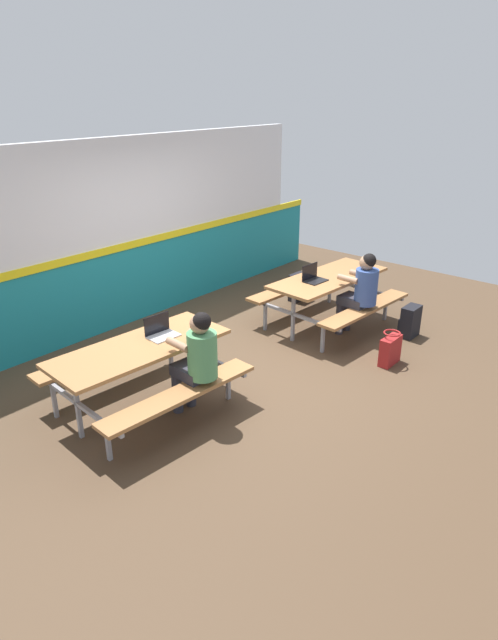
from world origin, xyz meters
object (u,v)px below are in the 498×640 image
at_px(laptop_dark, 313,278).
at_px(tote_bag_bright, 390,350).
at_px(student_further, 361,289).
at_px(satchel_spare, 298,287).
at_px(picnic_table_right, 328,287).
at_px(backpack_dark, 410,322).
at_px(student_nearer, 197,357).
at_px(laptop_silver, 161,332).
at_px(picnic_table_left, 141,360).

relative_size(laptop_dark, tote_bag_bright, 0.78).
distance_m(student_further, satchel_spare, 1.67).
xyz_separation_m(picnic_table_right, backpack_dark, (0.41, -1.09, -0.36)).
bearing_deg(picnic_table_right, laptop_dark, 168.93).
relative_size(student_nearer, laptop_silver, 3.61).
bearing_deg(backpack_dark, satchel_spare, 85.92).
height_order(student_further, laptop_silver, student_further).
relative_size(picnic_table_left, backpack_dark, 4.37).
distance_m(picnic_table_right, laptop_dark, 0.37).
bearing_deg(picnic_table_left, student_further, -14.72).
bearing_deg(laptop_silver, student_further, -16.56).
bearing_deg(tote_bag_bright, student_nearer, 158.28).
relative_size(student_further, laptop_silver, 3.61).
bearing_deg(laptop_dark, student_further, -69.36).
height_order(backpack_dark, tote_bag_bright, backpack_dark).
height_order(student_nearer, backpack_dark, student_nearer).
relative_size(picnic_table_right, tote_bag_bright, 4.47).
xyz_separation_m(picnic_table_left, tote_bag_bright, (2.64, -1.53, -0.38)).
height_order(backpack_dark, satchel_spare, same).
relative_size(picnic_table_right, satchel_spare, 4.37).
bearing_deg(student_nearer, laptop_dark, 8.24).
xyz_separation_m(laptop_silver, laptop_dark, (2.55, -0.22, 0.00)).
xyz_separation_m(laptop_silver, satchel_spare, (3.41, 0.64, -0.57)).
relative_size(laptop_silver, tote_bag_bright, 0.78).
xyz_separation_m(tote_bag_bright, satchel_spare, (1.07, 2.18, 0.02)).
bearing_deg(laptop_silver, tote_bag_bright, -33.44).
xyz_separation_m(picnic_table_right, tote_bag_bright, (-0.52, -1.27, -0.38)).
xyz_separation_m(picnic_table_left, laptop_dark, (2.86, -0.20, 0.21)).
bearing_deg(backpack_dark, laptop_dark, 121.84).
xyz_separation_m(student_nearer, satchel_spare, (3.45, 1.23, -0.49)).
distance_m(laptop_dark, satchel_spare, 1.33).
bearing_deg(student_further, laptop_dark, 110.64).
distance_m(laptop_silver, backpack_dark, 3.58).
bearing_deg(laptop_silver, laptop_dark, -4.83).
relative_size(backpack_dark, satchel_spare, 1.00).
distance_m(backpack_dark, tote_bag_bright, 0.95).
relative_size(laptop_silver, satchel_spare, 0.76).
bearing_deg(laptop_dark, backpack_dark, -58.16).
bearing_deg(student_nearer, tote_bag_bright, -21.72).
relative_size(picnic_table_right, backpack_dark, 4.37).
relative_size(picnic_table_left, student_nearer, 1.59).
relative_size(student_further, laptop_dark, 3.61).
height_order(student_further, laptop_dark, student_further).
xyz_separation_m(picnic_table_left, student_further, (3.09, -0.81, 0.13)).
xyz_separation_m(student_further, backpack_dark, (0.48, -0.53, -0.49)).
xyz_separation_m(student_nearer, tote_bag_bright, (2.38, -0.95, -0.51)).
bearing_deg(satchel_spare, laptop_silver, -169.41).
xyz_separation_m(picnic_table_left, student_nearer, (0.26, -0.58, 0.13)).
bearing_deg(satchel_spare, picnic_table_right, -121.28).
distance_m(student_nearer, backpack_dark, 3.44).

